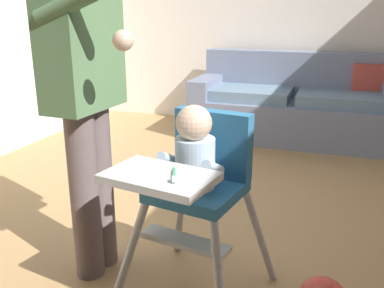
# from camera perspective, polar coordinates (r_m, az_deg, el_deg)

# --- Properties ---
(ground) EXTENTS (6.06, 6.90, 0.10)m
(ground) POSITION_cam_1_polar(r_m,az_deg,el_deg) (2.69, 3.33, -12.14)
(ground) COLOR #A27C4E
(wall_far) EXTENTS (5.26, 0.06, 2.76)m
(wall_far) POSITION_cam_1_polar(r_m,az_deg,el_deg) (4.98, 12.50, 18.25)
(wall_far) COLOR silver
(wall_far) RESTS_ON ground
(couch) EXTENTS (2.03, 0.86, 0.86)m
(couch) POSITION_cam_1_polar(r_m,az_deg,el_deg) (4.54, 13.58, 4.93)
(couch) COLOR slate
(couch) RESTS_ON ground
(high_chair) EXTENTS (0.70, 0.80, 0.92)m
(high_chair) POSITION_cam_1_polar(r_m,az_deg,el_deg) (1.84, 0.64, -3.62)
(high_chair) COLOR silver
(high_chair) RESTS_ON ground
(adult_standing) EXTENTS (0.51, 0.52, 1.65)m
(adult_standing) POSITION_cam_1_polar(r_m,az_deg,el_deg) (2.02, -13.96, 7.22)
(adult_standing) COLOR #6A5859
(adult_standing) RESTS_ON ground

